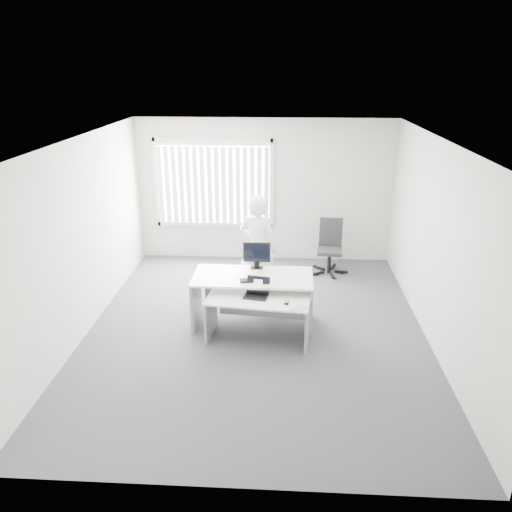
# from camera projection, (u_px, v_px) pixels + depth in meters

# --- Properties ---
(ground) EXTENTS (6.00, 6.00, 0.00)m
(ground) POSITION_uv_depth(u_px,v_px,m) (256.00, 330.00, 7.49)
(ground) COLOR #56575E
(ground) RESTS_ON ground
(wall_back) EXTENTS (5.00, 0.02, 2.80)m
(wall_back) POSITION_uv_depth(u_px,v_px,m) (265.00, 191.00, 9.78)
(wall_back) COLOR silver
(wall_back) RESTS_ON ground
(wall_front) EXTENTS (5.00, 0.02, 2.80)m
(wall_front) POSITION_uv_depth(u_px,v_px,m) (235.00, 361.00, 4.19)
(wall_front) COLOR silver
(wall_front) RESTS_ON ground
(wall_left) EXTENTS (0.02, 6.00, 2.80)m
(wall_left) POSITION_uv_depth(u_px,v_px,m) (81.00, 239.00, 7.12)
(wall_left) COLOR silver
(wall_left) RESTS_ON ground
(wall_right) EXTENTS (0.02, 6.00, 2.80)m
(wall_right) POSITION_uv_depth(u_px,v_px,m) (437.00, 246.00, 6.85)
(wall_right) COLOR silver
(wall_right) RESTS_ON ground
(ceiling) EXTENTS (5.00, 6.00, 0.02)m
(ceiling) POSITION_uv_depth(u_px,v_px,m) (256.00, 141.00, 6.48)
(ceiling) COLOR silver
(ceiling) RESTS_ON wall_back
(window) EXTENTS (2.32, 0.06, 1.76)m
(window) POSITION_uv_depth(u_px,v_px,m) (214.00, 183.00, 9.74)
(window) COLOR beige
(window) RESTS_ON wall_back
(blinds) EXTENTS (2.20, 0.10, 1.50)m
(blinds) POSITION_uv_depth(u_px,v_px,m) (213.00, 186.00, 9.70)
(blinds) COLOR white
(blinds) RESTS_ON wall_back
(desk_near) EXTENTS (1.51, 0.84, 0.66)m
(desk_near) POSITION_uv_depth(u_px,v_px,m) (258.00, 309.00, 7.08)
(desk_near) COLOR white
(desk_near) RESTS_ON ground
(desk_far) EXTENTS (1.78, 0.85, 0.81)m
(desk_far) POSITION_uv_depth(u_px,v_px,m) (253.00, 290.00, 7.45)
(desk_far) COLOR white
(desk_far) RESTS_ON ground
(office_chair) EXTENTS (0.64, 0.64, 1.03)m
(office_chair) POSITION_uv_depth(u_px,v_px,m) (329.00, 256.00, 9.46)
(office_chair) COLOR black
(office_chair) RESTS_ON ground
(person) EXTENTS (0.77, 0.63, 1.81)m
(person) POSITION_uv_depth(u_px,v_px,m) (258.00, 248.00, 8.17)
(person) COLOR white
(person) RESTS_ON ground
(laptop) EXTENTS (0.38, 0.35, 0.26)m
(laptop) POSITION_uv_depth(u_px,v_px,m) (256.00, 289.00, 6.99)
(laptop) COLOR black
(laptop) RESTS_ON desk_near
(paper_sheet) EXTENTS (0.28, 0.21, 0.00)m
(paper_sheet) POSITION_uv_depth(u_px,v_px,m) (284.00, 302.00, 6.90)
(paper_sheet) COLOR white
(paper_sheet) RESTS_ON desk_near
(mouse) EXTENTS (0.06, 0.10, 0.04)m
(mouse) POSITION_uv_depth(u_px,v_px,m) (287.00, 302.00, 6.84)
(mouse) COLOR #AFAFB2
(mouse) RESTS_ON paper_sheet
(booklet) EXTENTS (0.26, 0.28, 0.01)m
(booklet) POSITION_uv_depth(u_px,v_px,m) (299.00, 309.00, 6.68)
(booklet) COLOR white
(booklet) RESTS_ON desk_near
(keyboard) EXTENTS (0.45, 0.20, 0.02)m
(keyboard) POSITION_uv_depth(u_px,v_px,m) (255.00, 280.00, 7.20)
(keyboard) COLOR black
(keyboard) RESTS_ON desk_far
(monitor) EXTENTS (0.42, 0.13, 0.42)m
(monitor) POSITION_uv_depth(u_px,v_px,m) (257.00, 255.00, 7.58)
(monitor) COLOR black
(monitor) RESTS_ON desk_far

